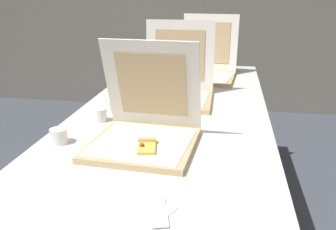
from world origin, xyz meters
TOP-DOWN VIEW (x-y plane):
  - table at (0.00, 0.64)m, footprint 0.87×2.32m
  - pizza_box_front at (-0.04, 0.30)m, footprint 0.39×0.39m
  - pizza_box_middle at (-0.01, 0.88)m, footprint 0.37×0.39m
  - pizza_box_back at (0.10, 1.39)m, footprint 0.40×0.45m
  - cup_white_mid at (-0.27, 0.64)m, footprint 0.06×0.06m
  - cup_white_near_center at (-0.28, 0.51)m, footprint 0.06×0.06m
  - cup_white_near_left at (-0.35, 0.26)m, footprint 0.06×0.06m
  - napkin_pile at (0.05, -0.13)m, footprint 0.19×0.19m

SIDE VIEW (x-z plane):
  - table at x=0.00m, z-range 0.32..1.04m
  - napkin_pile at x=0.05m, z-range 0.72..0.73m
  - cup_white_mid at x=-0.27m, z-range 0.72..0.78m
  - cup_white_near_center at x=-0.28m, z-range 0.72..0.78m
  - cup_white_near_left at x=-0.35m, z-range 0.72..0.78m
  - pizza_box_front at x=-0.04m, z-range 0.59..0.96m
  - pizza_box_back at x=0.10m, z-range 0.59..0.97m
  - pizza_box_middle at x=-0.01m, z-range 0.59..0.97m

